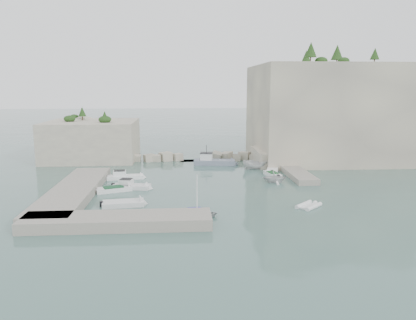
{
  "coord_description": "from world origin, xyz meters",
  "views": [
    {
      "loc": [
        -3.93,
        -50.12,
        13.26
      ],
      "look_at": [
        0.0,
        6.0,
        3.0
      ],
      "focal_mm": 35.0,
      "sensor_mm": 36.0,
      "label": 1
    }
  ],
  "objects": [
    {
      "name": "motorboat_e",
      "position": [
        -10.39,
        -5.62,
        0.0
      ],
      "size": [
        5.26,
        2.68,
        0.7
      ],
      "primitive_type": null,
      "rotation": [
        0.0,
        0.0,
        0.13
      ],
      "color": "silver",
      "rests_on": "ground"
    },
    {
      "name": "tender_east_a",
      "position": [
        9.22,
        4.31,
        0.0
      ],
      "size": [
        3.36,
        2.91,
        1.76
      ],
      "primitive_type": "imported",
      "rotation": [
        0.0,
        0.0,
        1.56
      ],
      "color": "silver",
      "rests_on": "ground"
    },
    {
      "name": "tender_east_c",
      "position": [
        10.67,
        11.86,
        0.0
      ],
      "size": [
        2.87,
        5.35,
        0.7
      ],
      "primitive_type": null,
      "rotation": [
        0.0,
        0.0,
        1.32
      ],
      "color": "white",
      "rests_on": "ground"
    },
    {
      "name": "tender_east_d",
      "position": [
        8.56,
        13.67,
        0.0
      ],
      "size": [
        4.81,
        1.89,
        1.85
      ],
      "primitive_type": "imported",
      "rotation": [
        0.0,
        0.0,
        1.59
      ],
      "color": "silver",
      "rests_on": "ground"
    },
    {
      "name": "breakwater",
      "position": [
        -1.0,
        22.0,
        0.7
      ],
      "size": [
        28.0,
        3.0,
        1.4
      ],
      "primitive_type": "cube",
      "color": "beige",
      "rests_on": "ground"
    },
    {
      "name": "vegetation",
      "position": [
        17.83,
        24.4,
        17.93
      ],
      "size": [
        53.48,
        13.88,
        13.4
      ],
      "color": "#1E4219",
      "rests_on": "ground"
    },
    {
      "name": "cliff_east",
      "position": [
        23.0,
        23.0,
        8.5
      ],
      "size": [
        26.0,
        22.0,
        17.0
      ],
      "primitive_type": "cube",
      "color": "beige",
      "rests_on": "ground"
    },
    {
      "name": "outcrop_west",
      "position": [
        -20.0,
        25.0,
        3.5
      ],
      "size": [
        16.0,
        14.0,
        7.0
      ],
      "primitive_type": "cube",
      "color": "beige",
      "rests_on": "ground"
    },
    {
      "name": "cliff_terrace",
      "position": [
        13.0,
        18.0,
        1.25
      ],
      "size": [
        8.0,
        10.0,
        2.5
      ],
      "primitive_type": "cube",
      "color": "beige",
      "rests_on": "ground"
    },
    {
      "name": "motorboat_b",
      "position": [
        -10.33,
        2.15,
        0.0
      ],
      "size": [
        5.61,
        2.82,
        1.4
      ],
      "primitive_type": null,
      "rotation": [
        0.0,
        0.0,
        -0.21
      ],
      "color": "silver",
      "rests_on": "ground"
    },
    {
      "name": "motorboat_a",
      "position": [
        -11.91,
        7.93,
        0.0
      ],
      "size": [
        5.87,
        2.35,
        1.4
      ],
      "primitive_type": null,
      "rotation": [
        0.0,
        0.0,
        0.12
      ],
      "color": "white",
      "rests_on": "ground"
    },
    {
      "name": "tender_east_b",
      "position": [
        9.84,
        8.23,
        0.0
      ],
      "size": [
        2.2,
        4.34,
        0.7
      ],
      "primitive_type": null,
      "rotation": [
        0.0,
        0.0,
        1.77
      ],
      "color": "white",
      "rests_on": "ground"
    },
    {
      "name": "inflatable_dinghy",
      "position": [
        10.29,
        -7.6,
        0.0
      ],
      "size": [
        3.5,
        3.42,
        0.44
      ],
      "primitive_type": null,
      "rotation": [
        0.0,
        0.0,
        0.75
      ],
      "color": "white",
      "rests_on": "ground"
    },
    {
      "name": "quay_south",
      "position": [
        -10.0,
        -12.5,
        0.55
      ],
      "size": [
        18.0,
        4.0,
        1.1
      ],
      "primitive_type": "cube",
      "color": "#9E9689",
      "rests_on": "ground"
    },
    {
      "name": "rowboat_mast",
      "position": [
        -2.27,
        -10.41,
        2.55
      ],
      "size": [
        0.1,
        0.1,
        4.2
      ],
      "primitive_type": "cylinder",
      "color": "white",
      "rests_on": "rowboat"
    },
    {
      "name": "motorboat_c",
      "position": [
        -12.48,
        0.88,
        0.0
      ],
      "size": [
        5.21,
        3.4,
        0.7
      ],
      "primitive_type": null,
      "rotation": [
        0.0,
        0.0,
        0.36
      ],
      "color": "white",
      "rests_on": "ground"
    },
    {
      "name": "work_boat",
      "position": [
        1.96,
        17.85,
        0.0
      ],
      "size": [
        7.9,
        3.36,
        2.2
      ],
      "primitive_type": null,
      "rotation": [
        0.0,
        0.0,
        -0.15
      ],
      "color": "slate",
      "rests_on": "ground"
    },
    {
      "name": "rowboat",
      "position": [
        -2.27,
        -10.41,
        0.0
      ],
      "size": [
        4.67,
        3.6,
        0.9
      ],
      "primitive_type": "imported",
      "rotation": [
        0.0,
        0.0,
        1.69
      ],
      "color": "silver",
      "rests_on": "ground"
    },
    {
      "name": "ledge_east",
      "position": [
        13.5,
        10.0,
        0.4
      ],
      "size": [
        3.0,
        16.0,
        0.8
      ],
      "primitive_type": "cube",
      "color": "#9E9689",
      "rests_on": "ground"
    },
    {
      "name": "quay_west",
      "position": [
        -17.0,
        -1.0,
        0.55
      ],
      "size": [
        5.0,
        24.0,
        1.1
      ],
      "primitive_type": "cube",
      "color": "#9E9689",
      "rests_on": "ground"
    },
    {
      "name": "ground",
      "position": [
        0.0,
        0.0,
        0.0
      ],
      "size": [
        400.0,
        400.0,
        0.0
      ],
      "primitive_type": "plane",
      "color": "#456861",
      "rests_on": "ground"
    }
  ]
}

